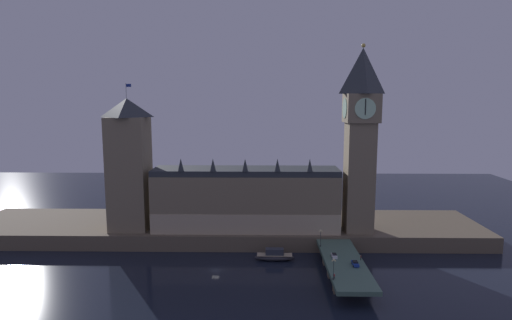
{
  "coord_description": "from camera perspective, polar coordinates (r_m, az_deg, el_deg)",
  "views": [
    {
      "loc": [
        16.65,
        -142.88,
        59.51
      ],
      "look_at": [
        13.93,
        20.0,
        36.4
      ],
      "focal_mm": 30.0,
      "sensor_mm": 36.0,
      "label": 1
    }
  ],
  "objects": [
    {
      "name": "car_northbound_lead",
      "position": [
        153.08,
        10.39,
        -12.43
      ],
      "size": [
        1.88,
        3.98,
        1.45
      ],
      "color": "white",
      "rests_on": "bridge"
    },
    {
      "name": "victoria_tower",
      "position": [
        182.45,
        -16.55,
        -0.53
      ],
      "size": [
        15.58,
        15.58,
        59.68
      ],
      "color": "#7F7056",
      "rests_on": "embankment"
    },
    {
      "name": "boat_upstream",
      "position": [
        163.43,
        2.49,
        -12.67
      ],
      "size": [
        14.91,
        4.9,
        4.53
      ],
      "color": "#28282D",
      "rests_on": "ground_plane"
    },
    {
      "name": "car_southbound_lead",
      "position": [
        147.73,
        13.09,
        -13.28
      ],
      "size": [
        1.95,
        4.47,
        1.47
      ],
      "color": "navy",
      "rests_on": "bridge"
    },
    {
      "name": "pedestrian_near_rail",
      "position": [
        136.51,
        10.4,
        -14.96
      ],
      "size": [
        0.38,
        0.38,
        1.6
      ],
      "color": "black",
      "rests_on": "bridge"
    },
    {
      "name": "ground_plane",
      "position": [
        155.67,
        -5.43,
        -14.44
      ],
      "size": [
        400.0,
        400.0,
        0.0
      ],
      "primitive_type": "plane",
      "color": "black"
    },
    {
      "name": "embankment",
      "position": [
        191.13,
        -4.14,
        -9.09
      ],
      "size": [
        220.0,
        42.0,
        6.31
      ],
      "color": "brown",
      "rests_on": "ground_plane"
    },
    {
      "name": "clock_tower",
      "position": [
        174.7,
        13.76,
        3.36
      ],
      "size": [
        13.36,
        13.47,
        74.62
      ],
      "color": "#7F7056",
      "rests_on": "embankment"
    },
    {
      "name": "pedestrian_mid_walk",
      "position": [
        152.46,
        13.8,
        -12.5
      ],
      "size": [
        0.38,
        0.38,
        1.83
      ],
      "color": "black",
      "rests_on": "bridge"
    },
    {
      "name": "bridge",
      "position": [
        151.19,
        11.69,
        -13.68
      ],
      "size": [
        13.01,
        46.0,
        5.55
      ],
      "color": "#476656",
      "rests_on": "ground_plane"
    },
    {
      "name": "street_lamp_near",
      "position": [
        134.56,
        10.31,
        -13.8
      ],
      "size": [
        1.34,
        0.6,
        6.57
      ],
      "color": "#2D3333",
      "rests_on": "bridge"
    },
    {
      "name": "parliament_hall",
      "position": [
        176.9,
        -1.34,
        -5.19
      ],
      "size": [
        75.62,
        17.67,
        30.38
      ],
      "color": "#7F7056",
      "rests_on": "embankment"
    },
    {
      "name": "street_lamp_far",
      "position": [
        161.98,
        8.61,
        -9.98
      ],
      "size": [
        1.34,
        0.6,
        6.4
      ],
      "color": "#2D3333",
      "rests_on": "bridge"
    }
  ]
}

